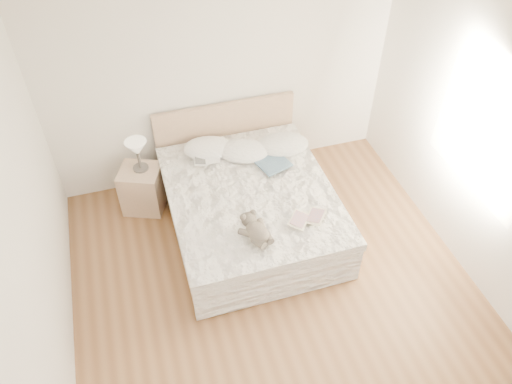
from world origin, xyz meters
TOP-DOWN VIEW (x-y plane):
  - floor at (0.00, 0.00)m, footprint 4.00×4.50m
  - ceiling at (0.00, 0.00)m, footprint 4.00×4.50m
  - wall_back at (0.00, 2.25)m, footprint 4.00×0.02m
  - wall_left at (-2.00, 0.00)m, footprint 0.02×4.50m
  - wall_right at (2.00, 0.00)m, footprint 0.02×4.50m
  - window at (1.99, 0.30)m, footprint 0.02×1.30m
  - bed at (0.00, 1.19)m, footprint 1.72×2.14m
  - nightstand at (-1.10, 1.82)m, footprint 0.57×0.54m
  - table_lamp at (-1.07, 1.85)m, footprint 0.25×0.25m
  - pillow_left at (-0.28, 1.89)m, footprint 0.66×0.53m
  - pillow_middle at (0.09, 1.72)m, footprint 0.70×0.60m
  - pillow_right at (0.56, 1.70)m, footprint 0.66×0.50m
  - blouse at (0.33, 1.51)m, footprint 0.67×0.69m
  - photo_book at (-0.34, 1.72)m, footprint 0.34×0.26m
  - childrens_book at (0.42, 0.53)m, footprint 0.43×0.41m
  - teddy_bear at (-0.14, 0.43)m, footprint 0.35×0.42m

SIDE VIEW (x-z plane):
  - floor at x=0.00m, z-range 0.00..0.00m
  - nightstand at x=-1.10m, z-range 0.00..0.56m
  - bed at x=0.00m, z-range -0.19..0.81m
  - blouse at x=0.33m, z-range 0.62..0.64m
  - photo_book at x=-0.34m, z-range 0.62..0.64m
  - childrens_book at x=0.42m, z-range 0.62..0.64m
  - pillow_left at x=-0.28m, z-range 0.55..0.73m
  - pillow_middle at x=0.09m, z-range 0.55..0.73m
  - pillow_right at x=0.56m, z-range 0.55..0.73m
  - teddy_bear at x=-0.14m, z-range 0.56..0.74m
  - table_lamp at x=-1.07m, z-range 0.64..1.02m
  - wall_back at x=0.00m, z-range 0.00..2.70m
  - wall_left at x=-2.00m, z-range 0.00..2.70m
  - wall_right at x=2.00m, z-range 0.00..2.70m
  - window at x=1.99m, z-range 0.90..2.00m
  - ceiling at x=0.00m, z-range 2.70..2.70m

